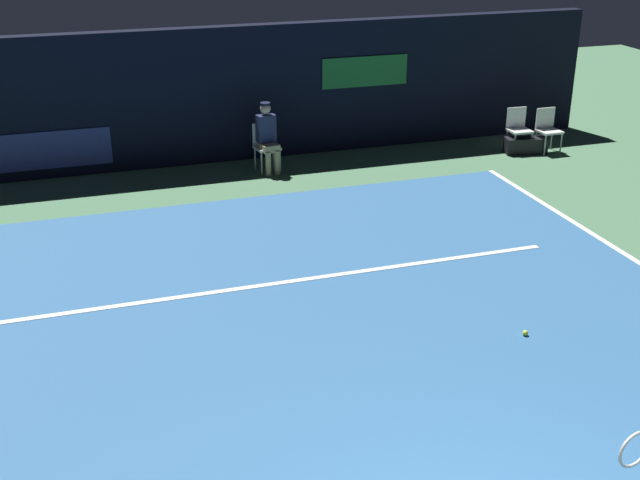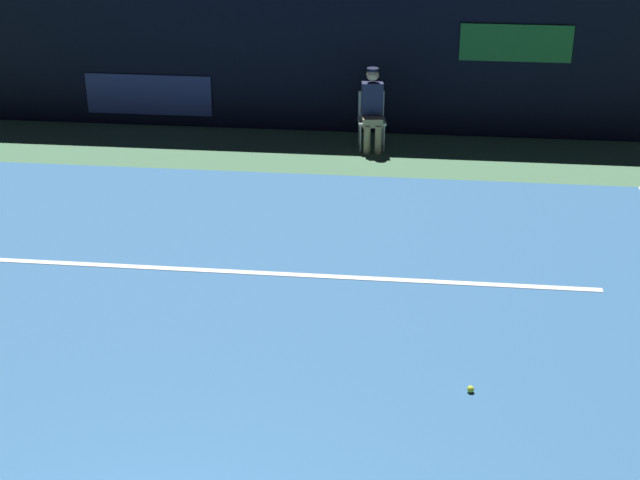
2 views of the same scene
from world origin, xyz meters
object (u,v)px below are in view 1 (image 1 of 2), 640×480
(equipment_bag, at_px, (525,145))
(tennis_ball, at_px, (525,333))
(courtside_chair_far, at_px, (548,127))
(line_judge_on_chair, at_px, (267,136))
(courtside_chair_near, at_px, (518,127))

(equipment_bag, bearing_deg, tennis_ball, -108.97)
(courtside_chair_far, relative_size, equipment_bag, 1.05)
(courtside_chair_far, bearing_deg, tennis_ball, -123.82)
(line_judge_on_chair, relative_size, tennis_ball, 19.41)
(line_judge_on_chair, height_order, courtside_chair_near, line_judge_on_chair)
(courtside_chair_near, height_order, courtside_chair_far, same)
(line_judge_on_chair, bearing_deg, courtside_chair_near, -3.17)
(courtside_chair_far, xyz_separation_m, equipment_bag, (-0.46, 0.03, -0.34))
(line_judge_on_chair, distance_m, courtside_chair_near, 5.21)
(equipment_bag, bearing_deg, line_judge_on_chair, -173.32)
(courtside_chair_near, xyz_separation_m, equipment_bag, (0.09, -0.19, -0.34))
(courtside_chair_near, relative_size, courtside_chair_far, 1.00)
(line_judge_on_chair, bearing_deg, courtside_chair_far, -5.05)
(courtside_chair_near, bearing_deg, line_judge_on_chair, 176.83)
(courtside_chair_far, distance_m, equipment_bag, 0.57)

